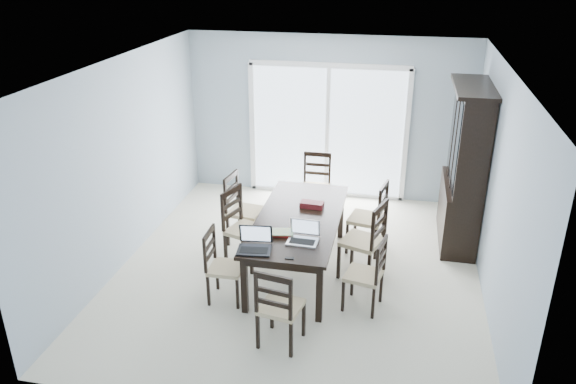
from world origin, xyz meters
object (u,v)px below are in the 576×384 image
object	(u,v)px
chair_right_far	(374,210)
hot_tub	(289,147)
dining_table	(299,223)
chair_right_near	(372,267)
game_box	(312,205)
chair_left_mid	(240,219)
chair_left_far	(239,201)
chair_end_far	(316,178)
china_hutch	(465,169)
chair_end_near	(277,301)
laptop_silver	(303,238)
chair_right_mid	(370,233)
chair_left_near	(218,258)
cell_phone	(289,258)
laptop_dark	(254,246)

from	to	relation	value
chair_right_far	hot_tub	distance (m)	3.29
dining_table	chair_right_near	distance (m)	1.16
chair_right_far	game_box	size ratio (longest dim) A/B	3.92
chair_right_near	hot_tub	bearing A→B (deg)	34.72
chair_left_mid	chair_left_far	bearing A→B (deg)	-145.25
chair_end_far	hot_tub	distance (m)	1.98
china_hutch	chair_end_near	world-z (taller)	china_hutch
laptop_silver	chair_left_mid	bearing A→B (deg)	145.71
chair_end_far	chair_right_mid	bearing A→B (deg)	118.40
chair_left_far	chair_end_near	bearing A→B (deg)	33.53
chair_right_near	chair_end_far	bearing A→B (deg)	34.53
china_hutch	chair_right_far	bearing A→B (deg)	-153.77
laptop_silver	game_box	bearing A→B (deg)	95.17
chair_left_near	cell_phone	size ratio (longest dim) A/B	10.54
laptop_dark	chair_right_mid	bearing A→B (deg)	31.19
china_hutch	chair_end_far	size ratio (longest dim) A/B	1.97
chair_end_far	chair_left_near	bearing A→B (deg)	73.28
chair_left_mid	laptop_silver	distance (m)	1.18
game_box	hot_tub	distance (m)	3.34
dining_table	chair_end_far	size ratio (longest dim) A/B	1.97
chair_left_near	game_box	xyz separation A→B (m)	(0.89, 1.11, 0.25)
chair_end_near	hot_tub	bearing A→B (deg)	110.36
hot_tub	chair_left_far	bearing A→B (deg)	-92.26
chair_end_near	hot_tub	xyz separation A→B (m)	(-0.90, 5.02, -0.14)
chair_left_mid	laptop_silver	bearing A→B (deg)	71.43
dining_table	chair_left_near	world-z (taller)	chair_left_near
laptop_dark	chair_end_near	bearing A→B (deg)	-63.59
chair_left_mid	chair_right_far	distance (m)	1.77
china_hutch	laptop_dark	distance (m)	3.20
chair_right_far	laptop_dark	bearing A→B (deg)	154.01
chair_left_near	chair_end_far	bearing A→B (deg)	162.43
laptop_dark	laptop_silver	distance (m)	0.57
hot_tub	chair_right_far	bearing A→B (deg)	-58.58
laptop_silver	chair_left_near	bearing A→B (deg)	-167.41
chair_left_far	game_box	size ratio (longest dim) A/B	3.87
chair_left_far	chair_end_far	size ratio (longest dim) A/B	1.01
chair_left_near	chair_right_near	distance (m)	1.73
chair_end_near	cell_phone	bearing A→B (deg)	98.48
chair_right_near	laptop_silver	world-z (taller)	chair_right_near
chair_end_near	game_box	bearing A→B (deg)	98.96
chair_left_far	chair_right_mid	world-z (taller)	chair_right_mid
chair_left_near	chair_end_near	size ratio (longest dim) A/B	0.95
china_hutch	chair_right_near	xyz separation A→B (m)	(-1.08, -1.90, -0.53)
chair_end_near	cell_phone	world-z (taller)	chair_end_near
chair_right_far	chair_right_near	bearing A→B (deg)	-166.48
chair_left_near	chair_right_mid	distance (m)	1.84
china_hutch	chair_left_mid	world-z (taller)	china_hutch
chair_left_near	laptop_silver	bearing A→B (deg)	99.30
chair_left_near	hot_tub	xyz separation A→B (m)	(-0.05, 4.29, -0.11)
laptop_dark	chair_left_mid	bearing A→B (deg)	108.16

